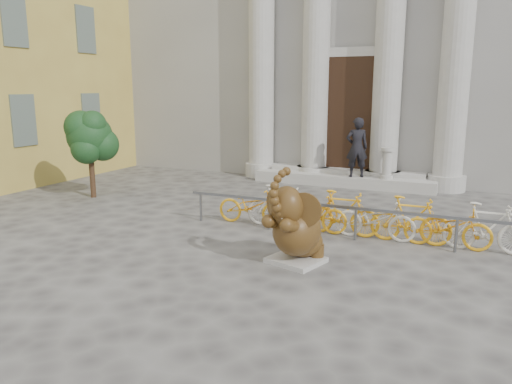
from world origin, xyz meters
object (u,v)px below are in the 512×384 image
at_px(elephant_statue, 295,228).
at_px(tree, 90,137).
at_px(bike_rack, 358,215).
at_px(pedestrian, 357,147).

relative_size(elephant_statue, tree, 0.71).
height_order(bike_rack, tree, tree).
xyz_separation_m(elephant_statue, pedestrian, (-0.61, 7.51, 0.65)).
xyz_separation_m(tree, pedestrian, (6.77, 4.62, -0.47)).
relative_size(elephant_statue, bike_rack, 0.23).
xyz_separation_m(elephant_statue, bike_rack, (0.68, 2.11, -0.17)).
bearing_deg(bike_rack, pedestrian, 103.43).
bearing_deg(bike_rack, tree, 174.49).
relative_size(bike_rack, pedestrian, 4.17).
distance_m(bike_rack, pedestrian, 5.61).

